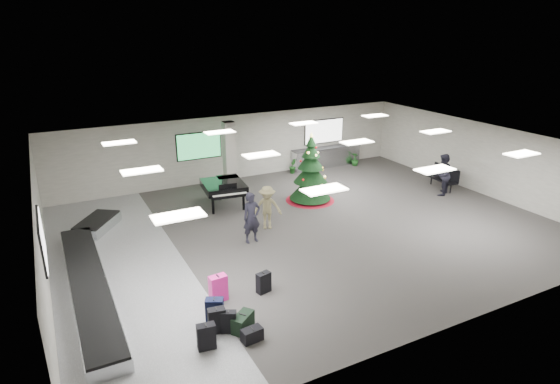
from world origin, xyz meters
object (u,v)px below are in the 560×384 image
baggage_carousel (91,271)px  traveler_bench (442,175)px  traveler_b (267,207)px  potted_plant_left (293,166)px  christmas_tree (310,178)px  traveler_a (252,218)px  bench (443,176)px  grand_piano (224,187)px  potted_plant_right (355,159)px  service_counter (326,157)px  pink_suitcase (218,288)px

baggage_carousel → traveler_bench: bearing=2.1°
traveler_b → potted_plant_left: size_ratio=2.26×
baggage_carousel → christmas_tree: size_ratio=3.16×
traveler_a → traveler_bench: size_ratio=0.97×
baggage_carousel → bench: size_ratio=5.58×
grand_piano → potted_plant_right: (8.56, 2.43, -0.51)m
baggage_carousel → grand_piano: (5.79, 3.73, 0.66)m
service_counter → traveler_b: size_ratio=2.40×
traveler_a → potted_plant_left: (5.23, 6.51, -0.55)m
service_counter → bench: (2.95, -5.57, 0.06)m
grand_piano → bench: (10.00, -2.57, -0.26)m
grand_piano → traveler_b: 2.97m
christmas_tree → pink_suitcase: bearing=-138.4°
potted_plant_left → traveler_b: bearing=-126.5°
service_counter → christmas_tree: size_ratio=1.32×
service_counter → bench: bearing=-62.1°
baggage_carousel → pink_suitcase: 4.27m
christmas_tree → potted_plant_right: size_ratio=4.26×
traveler_a → traveler_bench: 9.64m
traveler_bench → potted_plant_right: size_ratio=2.64×
grand_piano → potted_plant_right: grand_piano is taller
service_counter → traveler_a: bearing=-137.9°
grand_piano → bench: 10.33m
service_counter → grand_piano: 7.67m
christmas_tree → traveler_bench: size_ratio=1.61×
baggage_carousel → potted_plant_left: bearing=31.5°
christmas_tree → traveler_a: bearing=-146.5°
service_counter → potted_plant_right: 1.62m
traveler_bench → grand_piano: bearing=-50.4°
christmas_tree → bench: (6.40, -1.49, -0.45)m
pink_suitcase → potted_plant_left: size_ratio=1.05×
bench → potted_plant_left: 7.44m
baggage_carousel → pink_suitcase: size_ratio=12.36×
traveler_bench → traveler_b: bearing=-33.2°
traveler_b → service_counter: bearing=64.1°
traveler_b → traveler_bench: traveler_bench is taller
service_counter → potted_plant_right: (1.51, -0.57, -0.19)m
pink_suitcase → bench: 13.42m
traveler_b → traveler_bench: (8.63, -0.28, 0.11)m
pink_suitcase → christmas_tree: christmas_tree is taller
traveler_bench → christmas_tree: bearing=-51.9°
pink_suitcase → traveler_b: (3.38, 3.82, 0.46)m
baggage_carousel → potted_plant_right: (14.35, 6.16, 0.15)m
service_counter → traveler_bench: size_ratio=2.13×
service_counter → traveler_a: 10.02m
christmas_tree → grand_piano: 3.76m
service_counter → bench: 6.31m
christmas_tree → traveler_b: (-2.98, -1.83, -0.21)m
pink_suitcase → potted_plant_right: (11.32, 9.17, -0.02)m
pink_suitcase → traveler_b: bearing=44.0°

